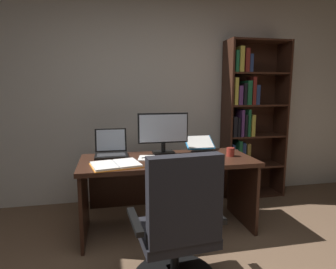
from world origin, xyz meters
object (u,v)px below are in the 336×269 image
at_px(monitor, 163,133).
at_px(laptop, 111,150).
at_px(desk, 166,176).
at_px(open_binder, 116,165).
at_px(notepad, 146,158).
at_px(office_chair, 179,234).
at_px(reading_stand_with_book, 200,144).
at_px(coffee_mug, 230,152).
at_px(bookshelf, 247,124).
at_px(pen, 149,157).
at_px(computer_mouse, 202,158).
at_px(keyboard, 171,160).

height_order(monitor, laptop, monitor).
height_order(desk, open_binder, open_binder).
bearing_deg(notepad, office_chair, -84.28).
distance_m(office_chair, reading_stand_with_book, 1.34).
xyz_separation_m(office_chair, laptop, (-0.42, 1.12, 0.36)).
height_order(notepad, coffee_mug, coffee_mug).
xyz_separation_m(desk, office_chair, (-0.11, -0.96, -0.11)).
relative_size(bookshelf, coffee_mug, 23.10).
height_order(notepad, pen, pen).
xyz_separation_m(office_chair, coffee_mug, (0.74, 0.85, 0.35)).
relative_size(laptop, pen, 2.29).
bearing_deg(desk, coffee_mug, -10.03).
bearing_deg(coffee_mug, notepad, 175.15).
height_order(reading_stand_with_book, pen, reading_stand_with_book).
height_order(laptop, computer_mouse, laptop).
xyz_separation_m(office_chair, keyboard, (0.11, 0.76, 0.32)).
height_order(reading_stand_with_book, coffee_mug, reading_stand_with_book).
bearing_deg(computer_mouse, desk, 146.30).
xyz_separation_m(office_chair, notepad, (-0.09, 0.92, 0.31)).
height_order(open_binder, coffee_mug, coffee_mug).
xyz_separation_m(computer_mouse, notepad, (-0.50, 0.16, -0.02)).
bearing_deg(reading_stand_with_book, laptop, -177.10).
bearing_deg(laptop, keyboard, -34.34).
bearing_deg(office_chair, monitor, 79.51).
bearing_deg(keyboard, reading_stand_with_book, 44.74).
bearing_deg(coffee_mug, computer_mouse, -164.82).
bearing_deg(desk, office_chair, -96.40).
distance_m(monitor, notepad, 0.35).
bearing_deg(office_chair, desk, 78.76).
xyz_separation_m(keyboard, computer_mouse, (0.30, 0.00, 0.01)).
relative_size(laptop, computer_mouse, 3.08).
distance_m(bookshelf, laptop, 1.79).
bearing_deg(computer_mouse, laptop, 156.39).
xyz_separation_m(open_binder, coffee_mug, (1.13, 0.14, 0.03)).
xyz_separation_m(desk, monitor, (0.00, 0.15, 0.41)).
distance_m(monitor, laptop, 0.56).
height_order(pen, coffee_mug, coffee_mug).
bearing_deg(reading_stand_with_book, open_binder, -153.19).
xyz_separation_m(desk, reading_stand_with_book, (0.42, 0.21, 0.27)).
relative_size(computer_mouse, pen, 0.74).
xyz_separation_m(bookshelf, open_binder, (-1.68, -0.87, -0.21)).
height_order(computer_mouse, notepad, computer_mouse).
bearing_deg(open_binder, notepad, 23.53).
distance_m(keyboard, coffee_mug, 0.64).
height_order(bookshelf, open_binder, bookshelf).
relative_size(desk, keyboard, 3.95).
xyz_separation_m(monitor, coffee_mug, (0.63, -0.27, -0.17)).
height_order(computer_mouse, reading_stand_with_book, reading_stand_with_book).
xyz_separation_m(computer_mouse, reading_stand_with_book, (0.12, 0.41, 0.05)).
bearing_deg(desk, computer_mouse, -33.70).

